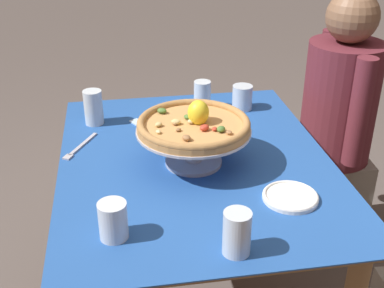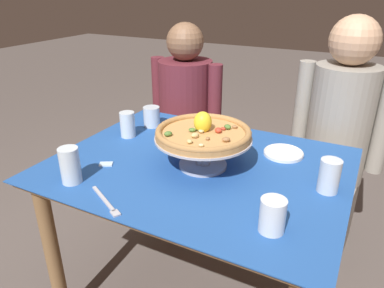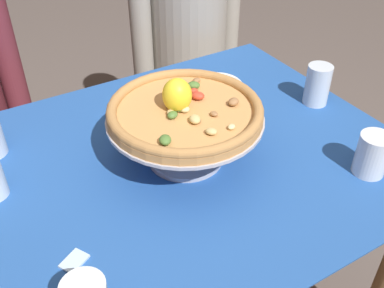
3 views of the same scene
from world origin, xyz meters
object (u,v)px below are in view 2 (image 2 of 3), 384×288
object	(u,v)px
water_glass_side_left	(128,126)
dinner_fork	(106,202)
pizza_stand	(203,147)
water_glass_front_left	(70,168)
water_glass_front_right	(272,218)
water_glass_back_left	(152,118)
sugar_packet	(106,164)
diner_right	(335,149)
water_glass_side_right	(329,178)
pizza	(203,132)
side_plate	(284,153)
diner_left	(186,126)

from	to	relation	value
water_glass_side_left	dinner_fork	world-z (taller)	water_glass_side_left
pizza_stand	water_glass_front_left	bearing A→B (deg)	-138.34
water_glass_front_left	water_glass_front_right	bearing A→B (deg)	4.57
pizza_stand	water_glass_back_left	bearing A→B (deg)	146.86
water_glass_front_right	water_glass_side_left	xyz separation A→B (m)	(-0.77, 0.37, 0.01)
sugar_packet	diner_right	size ratio (longest dim) A/B	0.04
water_glass_side_left	dinner_fork	bearing A→B (deg)	-60.81
dinner_fork	diner_right	size ratio (longest dim) A/B	0.15
water_glass_side_right	diner_right	bearing A→B (deg)	93.40
water_glass_front_left	sugar_packet	world-z (taller)	water_glass_front_left
water_glass_front_right	dinner_fork	size ratio (longest dim) A/B	0.55
water_glass_front_left	water_glass_side_right	size ratio (longest dim) A/B	1.12
water_glass_side_left	sugar_packet	bearing A→B (deg)	-71.05
pizza	water_glass_side_left	xyz separation A→B (m)	(-0.43, 0.11, -0.09)
pizza	diner_right	size ratio (longest dim) A/B	0.29
diner_right	water_glass_back_left	bearing A→B (deg)	-152.08
water_glass_side_right	water_glass_side_left	distance (m)	0.89
pizza_stand	side_plate	size ratio (longest dim) A/B	2.27
water_glass_back_left	diner_left	xyz separation A→B (m)	(-0.05, 0.45, -0.21)
pizza_stand	pizza	xyz separation A→B (m)	(-0.00, 0.00, 0.06)
dinner_fork	pizza	bearing A→B (deg)	66.20
diner_left	diner_right	world-z (taller)	diner_right
side_plate	pizza_stand	bearing A→B (deg)	-136.18
water_glass_side_right	side_plate	xyz separation A→B (m)	(-0.20, 0.21, -0.04)
water_glass_back_left	side_plate	world-z (taller)	water_glass_back_left
water_glass_front_left	diner_left	world-z (taller)	diner_left
water_glass_front_right	diner_left	xyz separation A→B (m)	(-0.80, 0.98, -0.21)
water_glass_side_left	diner_right	xyz separation A→B (m)	(0.84, 0.59, -0.18)
water_glass_side_left	water_glass_front_right	bearing A→B (deg)	-25.55
sugar_packet	diner_right	distance (m)	1.15
side_plate	diner_right	world-z (taller)	diner_right
water_glass_side_right	water_glass_side_left	xyz separation A→B (m)	(-0.88, 0.08, -0.00)
pizza_stand	diner_right	size ratio (longest dim) A/B	0.29
water_glass_side_left	diner_right	world-z (taller)	diner_right
water_glass_front_left	sugar_packet	bearing A→B (deg)	82.40
pizza	side_plate	bearing A→B (deg)	43.69
water_glass_back_left	dinner_fork	size ratio (longest dim) A/B	0.52
water_glass_side_left	dinner_fork	size ratio (longest dim) A/B	0.62
sugar_packet	side_plate	bearing A→B (deg)	34.44
side_plate	diner_right	bearing A→B (deg)	70.53
pizza	side_plate	size ratio (longest dim) A/B	2.21
water_glass_front_right	water_glass_front_left	bearing A→B (deg)	-175.43
water_glass_front_right	diner_left	world-z (taller)	diner_left
water_glass_front_left	side_plate	world-z (taller)	water_glass_front_left
pizza_stand	water_glass_front_left	size ratio (longest dim) A/B	2.78
pizza_stand	dinner_fork	size ratio (longest dim) A/B	1.97
water_glass_front_left	diner_left	xyz separation A→B (m)	(-0.10, 1.03, -0.22)
water_glass_side_right	diner_right	xyz separation A→B (m)	(-0.04, 0.67, -0.18)
pizza	water_glass_front_right	size ratio (longest dim) A/B	3.48
sugar_packet	water_glass_front_left	bearing A→B (deg)	-97.60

